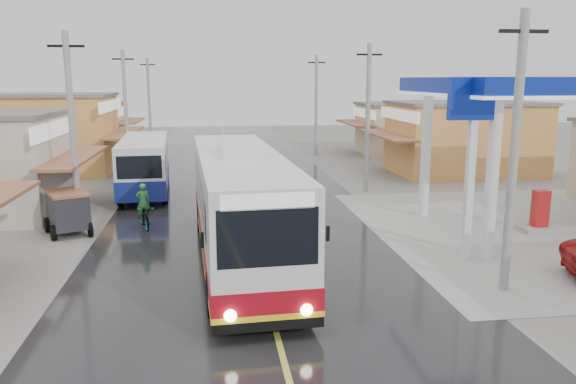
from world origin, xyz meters
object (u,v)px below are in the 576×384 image
object	(u,v)px
coach_bus	(240,205)
tricycle_near	(68,210)
cyclist	(144,213)
second_bus	(145,164)

from	to	relation	value
coach_bus	tricycle_near	bearing A→B (deg)	144.53
coach_bus	cyclist	xyz separation A→B (m)	(-3.75, 4.73, -1.30)
cyclist	coach_bus	bearing A→B (deg)	-67.99
cyclist	tricycle_near	xyz separation A→B (m)	(-2.93, -0.44, 0.35)
second_bus	coach_bus	bearing A→B (deg)	-73.29
coach_bus	tricycle_near	distance (m)	8.00
tricycle_near	coach_bus	bearing A→B (deg)	-56.84
second_bus	cyclist	size ratio (longest dim) A/B	4.65
second_bus	tricycle_near	bearing A→B (deg)	-108.30
cyclist	tricycle_near	size ratio (longest dim) A/B	0.78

